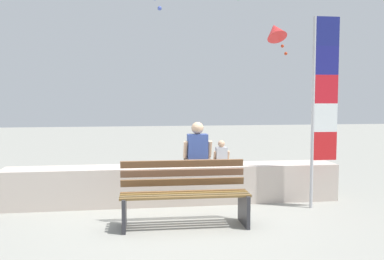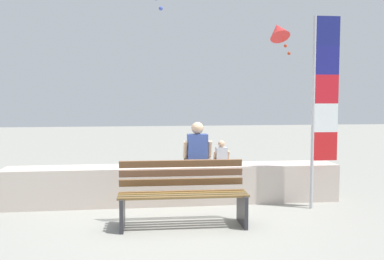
# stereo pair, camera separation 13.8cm
# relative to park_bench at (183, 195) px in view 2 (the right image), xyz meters

# --- Properties ---
(ground_plane) EXTENTS (40.00, 40.00, 0.00)m
(ground_plane) POSITION_rel_park_bench_xyz_m (-0.01, 0.43, -0.43)
(ground_plane) COLOR gray
(seawall_ledge) EXTENTS (5.60, 0.61, 0.63)m
(seawall_ledge) POSITION_rel_park_bench_xyz_m (-0.01, 1.27, -0.11)
(seawall_ledge) COLOR beige
(seawall_ledge) RESTS_ON ground
(park_bench) EXTENTS (1.79, 0.64, 0.88)m
(park_bench) POSITION_rel_park_bench_xyz_m (0.00, 0.00, 0.00)
(park_bench) COLOR brown
(park_bench) RESTS_ON ground
(person_adult) EXTENTS (0.48, 0.35, 0.74)m
(person_adult) POSITION_rel_park_bench_xyz_m (0.38, 1.25, 0.50)
(person_adult) COLOR brown
(person_adult) RESTS_ON seawall_ledge
(person_child) EXTENTS (0.27, 0.20, 0.42)m
(person_child) POSITION_rel_park_bench_xyz_m (0.80, 1.25, 0.37)
(person_child) COLOR brown
(person_child) RESTS_ON seawall_ledge
(flag_banner) EXTENTS (0.44, 0.05, 3.06)m
(flag_banner) POSITION_rel_park_bench_xyz_m (2.29, 0.62, 1.35)
(flag_banner) COLOR #B7B7BC
(flag_banner) RESTS_ON ground
(kite_red) EXTENTS (0.63, 0.69, 0.87)m
(kite_red) POSITION_rel_park_bench_xyz_m (2.82, 4.40, 2.98)
(kite_red) COLOR red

